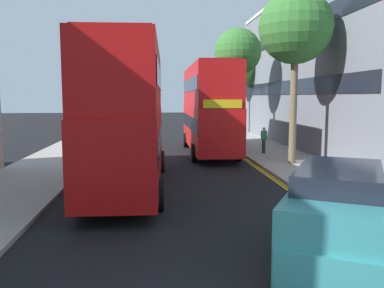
# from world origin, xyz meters

# --- Properties ---
(sidewalk_right) EXTENTS (4.00, 80.00, 0.14)m
(sidewalk_right) POSITION_xyz_m (6.50, 16.00, 0.07)
(sidewalk_right) COLOR #9E9991
(sidewalk_right) RESTS_ON ground
(sidewalk_left) EXTENTS (4.00, 80.00, 0.14)m
(sidewalk_left) POSITION_xyz_m (-6.50, 16.00, 0.07)
(sidewalk_left) COLOR #9E9991
(sidewalk_left) RESTS_ON ground
(kerb_line_outer) EXTENTS (0.10, 56.00, 0.01)m
(kerb_line_outer) POSITION_xyz_m (4.40, 14.00, 0.00)
(kerb_line_outer) COLOR yellow
(kerb_line_outer) RESTS_ON ground
(kerb_line_inner) EXTENTS (0.10, 56.00, 0.01)m
(kerb_line_inner) POSITION_xyz_m (4.24, 14.00, 0.00)
(kerb_line_inner) COLOR yellow
(kerb_line_inner) RESTS_ON ground
(double_decker_bus_away) EXTENTS (3.00, 10.87, 5.64)m
(double_decker_bus_away) POSITION_xyz_m (-2.00, 11.42, 3.03)
(double_decker_bus_away) COLOR #B20F0F
(double_decker_bus_away) RESTS_ON ground
(double_decker_bus_oncoming) EXTENTS (2.82, 10.82, 5.64)m
(double_decker_bus_oncoming) POSITION_xyz_m (2.49, 21.01, 3.03)
(double_decker_bus_oncoming) COLOR red
(double_decker_bus_oncoming) RESTS_ON ground
(taxi_minivan) EXTENTS (3.93, 5.12, 2.12)m
(taxi_minivan) POSITION_xyz_m (2.99, 3.45, 1.07)
(taxi_minivan) COLOR teal
(taxi_minivan) RESTS_ON ground
(pedestrian_far) EXTENTS (0.34, 0.22, 1.62)m
(pedestrian_far) POSITION_xyz_m (5.83, 19.87, 0.99)
(pedestrian_far) COLOR #2D2D38
(pedestrian_far) RESTS_ON sidewalk_right
(street_tree_near) EXTENTS (3.51, 3.51, 8.62)m
(street_tree_near) POSITION_xyz_m (5.28, 25.63, 6.91)
(street_tree_near) COLOR #6B6047
(street_tree_near) RESTS_ON sidewalk_right
(street_tree_mid) EXTENTS (2.85, 2.85, 7.19)m
(street_tree_mid) POSITION_xyz_m (6.76, 39.82, 5.82)
(street_tree_mid) COLOR #6B6047
(street_tree_mid) RESTS_ON sidewalk_right
(street_tree_far) EXTENTS (4.24, 4.24, 8.77)m
(street_tree_far) POSITION_xyz_m (7.20, 34.79, 6.74)
(street_tree_far) COLOR #6B6047
(street_tree_far) RESTS_ON sidewalk_right
(street_tree_distant) EXTENTS (3.80, 3.80, 8.99)m
(street_tree_distant) POSITION_xyz_m (6.31, 16.01, 7.16)
(street_tree_distant) COLOR #6B6047
(street_tree_distant) RESTS_ON sidewalk_right
(townhouse_terrace_right) EXTENTS (10.08, 28.00, 11.34)m
(townhouse_terrace_right) POSITION_xyz_m (13.50, 23.83, 5.67)
(townhouse_terrace_right) COLOR slate
(townhouse_terrace_right) RESTS_ON ground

